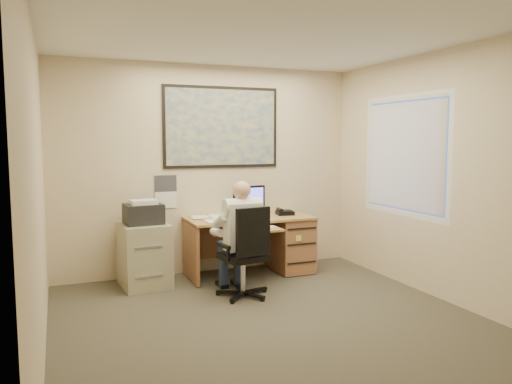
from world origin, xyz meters
name	(u,v)px	position (x,y,z in m)	size (l,w,h in m)	color
room_shell	(281,183)	(0.00, 0.00, 1.35)	(4.00, 4.50, 2.70)	#3E3A30
desk	(272,238)	(0.76, 1.90, 0.44)	(1.60, 0.97, 1.13)	#AA8449
world_map	(222,127)	(0.17, 2.23, 1.90)	(1.56, 0.03, 1.06)	#1E4C93
wall_calendar	(166,192)	(-0.58, 2.24, 1.08)	(0.28, 0.01, 0.42)	white
window_blinds	(404,156)	(1.97, 0.80, 1.55)	(0.06, 1.40, 1.30)	beige
filing_cabinet	(144,249)	(-0.93, 1.87, 0.44)	(0.58, 0.68, 1.03)	#A39E83
office_chair	(244,271)	(0.02, 1.00, 0.30)	(0.70, 0.70, 1.02)	black
person	(242,239)	(0.02, 1.08, 0.64)	(0.54, 0.76, 1.29)	white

